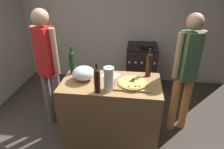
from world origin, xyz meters
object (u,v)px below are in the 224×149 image
(mixing_bowl, at_px, (84,73))
(person_in_red, at_px, (186,69))
(paper_towel_roll, at_px, (109,79))
(wine_bottle_green, at_px, (97,80))
(wine_bottle_dark, at_px, (72,61))
(wine_bottle_amber, at_px, (149,64))
(stove, at_px, (141,67))
(pizza, at_px, (133,82))
(person_in_stripes, at_px, (48,65))

(mixing_bowl, relative_size, person_in_red, 0.16)
(paper_towel_roll, xyz_separation_m, person_in_red, (0.94, 0.55, -0.09))
(person_in_red, bearing_deg, wine_bottle_green, -149.55)
(mixing_bowl, xyz_separation_m, paper_towel_roll, (0.34, -0.20, 0.05))
(wine_bottle_dark, bearing_deg, wine_bottle_amber, 2.23)
(paper_towel_roll, height_order, stove, paper_towel_roll)
(pizza, distance_m, person_in_stripes, 1.18)
(wine_bottle_green, xyz_separation_m, person_in_red, (1.06, 0.62, -0.11))
(mixing_bowl, distance_m, wine_bottle_amber, 0.81)
(mixing_bowl, bearing_deg, paper_towel_roll, -30.27)
(mixing_bowl, distance_m, person_in_stripes, 0.60)
(pizza, xyz_separation_m, stove, (0.14, 1.54, -0.52))
(wine_bottle_dark, distance_m, stove, 1.74)
(wine_bottle_green, bearing_deg, wine_bottle_dark, 134.14)
(wine_bottle_dark, bearing_deg, person_in_stripes, 168.54)
(paper_towel_roll, xyz_separation_m, wine_bottle_amber, (0.44, 0.38, 0.03))
(wine_bottle_dark, relative_size, person_in_stripes, 0.21)
(wine_bottle_dark, xyz_separation_m, stove, (0.91, 1.34, -0.65))
(mixing_bowl, xyz_separation_m, wine_bottle_green, (0.22, -0.27, 0.07))
(pizza, height_order, stove, pizza)
(mixing_bowl, height_order, wine_bottle_dark, wine_bottle_dark)
(paper_towel_roll, distance_m, stove, 1.84)
(wine_bottle_amber, bearing_deg, person_in_red, 18.56)
(pizza, xyz_separation_m, person_in_stripes, (-1.15, 0.28, 0.03))
(paper_towel_roll, bearing_deg, wine_bottle_dark, 146.40)
(pizza, relative_size, wine_bottle_amber, 0.93)
(person_in_red, bearing_deg, person_in_stripes, -175.95)
(pizza, relative_size, mixing_bowl, 1.25)
(pizza, relative_size, paper_towel_roll, 1.25)
(wine_bottle_amber, distance_m, person_in_red, 0.54)
(mixing_bowl, height_order, person_in_stripes, person_in_stripes)
(wine_bottle_green, xyz_separation_m, stove, (0.51, 1.75, -0.64))
(paper_towel_roll, relative_size, wine_bottle_amber, 0.75)
(mixing_bowl, height_order, wine_bottle_amber, wine_bottle_amber)
(wine_bottle_green, bearing_deg, person_in_red, 30.45)
(person_in_red, bearing_deg, pizza, -148.81)
(wine_bottle_green, distance_m, person_in_stripes, 0.92)
(mixing_bowl, relative_size, wine_bottle_amber, 0.74)
(wine_bottle_dark, bearing_deg, mixing_bowl, -39.10)
(wine_bottle_amber, bearing_deg, paper_towel_roll, -139.12)
(stove, bearing_deg, paper_towel_roll, -103.21)
(stove, height_order, person_in_stripes, person_in_stripes)
(mixing_bowl, bearing_deg, person_in_red, 15.48)
(stove, bearing_deg, wine_bottle_dark, -124.42)
(wine_bottle_amber, distance_m, person_in_stripes, 1.34)
(mixing_bowl, height_order, person_in_red, person_in_red)
(wine_bottle_amber, bearing_deg, stove, 92.12)
(stove, xyz_separation_m, person_in_stripes, (-1.28, -1.26, 0.55))
(person_in_red, bearing_deg, mixing_bowl, -164.52)
(wine_bottle_amber, distance_m, wine_bottle_green, 0.72)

